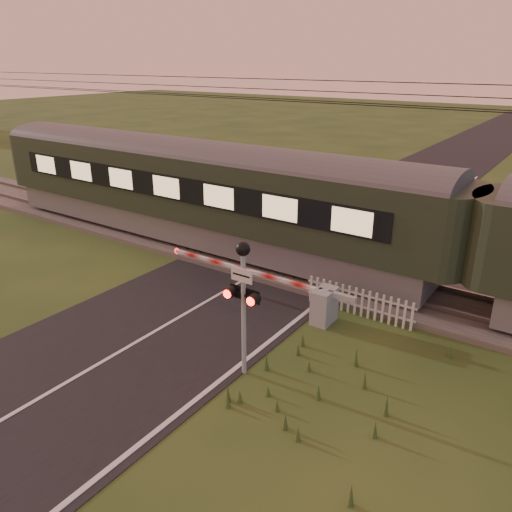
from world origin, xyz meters
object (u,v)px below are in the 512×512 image
Objects in this scene: boom_gate at (314,301)px; picket_fence at (359,302)px; crossing_signal at (243,286)px; train at (474,242)px.

picket_fence is at bearing 43.93° from boom_gate.
crossing_signal reaches higher than picket_fence.
train is 4.58m from boom_gate.
boom_gate is 1.98× the size of picket_fence.
train is 6.82m from crossing_signal.
picket_fence is (1.00, 4.04, -1.77)m from crossing_signal.
picket_fence is at bearing 76.04° from crossing_signal.
boom_gate is 3.55m from crossing_signal.
picket_fence is (0.93, 0.89, -0.14)m from boom_gate.
picket_fence is at bearing -141.35° from train.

